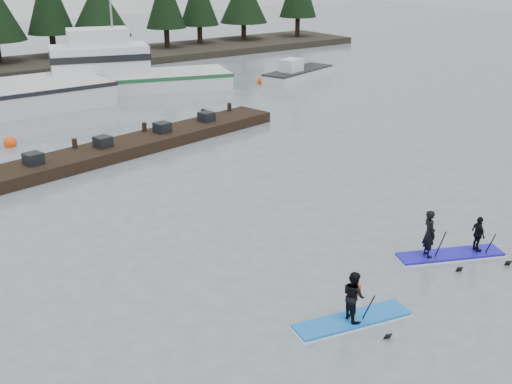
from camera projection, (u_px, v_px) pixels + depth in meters
ground at (376, 287)px, 18.54m from camera, size 160.00×160.00×0.00m
fishing_boat_medium at (121, 82)px, 44.09m from camera, size 14.70×7.97×8.46m
skiff at (298, 75)px, 47.76m from camera, size 6.89×3.91×0.77m
floating_dock at (139, 144)px, 31.22m from camera, size 16.79×5.41×0.56m
buoy_b at (11, 146)px, 31.80m from camera, size 0.63×0.63×0.63m
buoy_c at (262, 83)px, 46.66m from camera, size 0.63×0.63×0.63m
paddleboard_solo at (353, 305)px, 16.61m from camera, size 3.31×1.42×1.90m
paddleboard_duo at (450, 242)px, 20.19m from camera, size 3.45×2.11×2.14m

